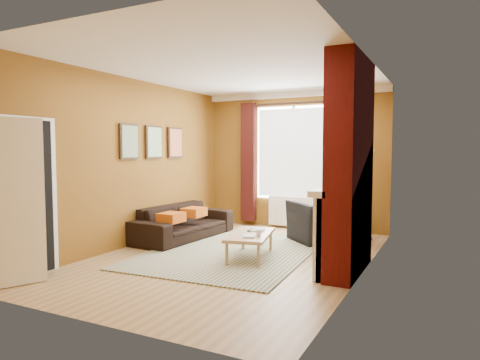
# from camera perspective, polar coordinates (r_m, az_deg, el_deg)

# --- Properties ---
(ground) EXTENTS (5.50, 5.50, 0.00)m
(ground) POSITION_cam_1_polar(r_m,az_deg,el_deg) (6.52, -0.99, -10.27)
(ground) COLOR olive
(ground) RESTS_ON ground
(room_walls) EXTENTS (3.82, 5.54, 2.83)m
(room_walls) POSITION_cam_1_polar(r_m,az_deg,el_deg) (6.31, 5.30, 1.96)
(room_walls) COLOR brown
(room_walls) RESTS_ON ground
(striped_rug) EXTENTS (2.56, 3.43, 0.02)m
(striped_rug) POSITION_cam_1_polar(r_m,az_deg,el_deg) (6.85, -1.08, -9.49)
(striped_rug) COLOR #305385
(striped_rug) RESTS_ON ground
(sofa) EXTENTS (0.97, 2.16, 0.61)m
(sofa) POSITION_cam_1_polar(r_m,az_deg,el_deg) (7.86, -7.47, -5.56)
(sofa) COLOR black
(sofa) RESTS_ON ground
(armchair) EXTENTS (1.45, 1.45, 0.71)m
(armchair) POSITION_cam_1_polar(r_m,az_deg,el_deg) (7.65, 11.30, -5.49)
(armchair) COLOR black
(armchair) RESTS_ON ground
(coffee_table) EXTENTS (0.81, 1.23, 0.38)m
(coffee_table) POSITION_cam_1_polar(r_m,az_deg,el_deg) (6.39, 1.37, -7.48)
(coffee_table) COLOR tan
(coffee_table) RESTS_ON ground
(wicker_stool) EXTENTS (0.44, 0.44, 0.42)m
(wicker_stool) POSITION_cam_1_polar(r_m,az_deg,el_deg) (8.37, 7.92, -5.65)
(wicker_stool) COLOR olive
(wicker_stool) RESTS_ON ground
(floor_lamp) EXTENTS (0.29, 0.29, 1.62)m
(floor_lamp) POSITION_cam_1_polar(r_m,az_deg,el_deg) (7.96, 16.56, 1.44)
(floor_lamp) COLOR black
(floor_lamp) RESTS_ON ground
(book_a) EXTENTS (0.23, 0.27, 0.02)m
(book_a) POSITION_cam_1_polar(r_m,az_deg,el_deg) (6.15, 0.45, -7.46)
(book_a) COLOR #999999
(book_a) RESTS_ON coffee_table
(book_b) EXTENTS (0.25, 0.30, 0.02)m
(book_b) POSITION_cam_1_polar(r_m,az_deg,el_deg) (6.62, 1.54, -6.63)
(book_b) COLOR #999999
(book_b) RESTS_ON coffee_table
(mug) EXTENTS (0.13, 0.13, 0.09)m
(mug) POSITION_cam_1_polar(r_m,az_deg,el_deg) (6.17, 2.50, -7.09)
(mug) COLOR #999999
(mug) RESTS_ON coffee_table
(tv_remote) EXTENTS (0.06, 0.17, 0.02)m
(tv_remote) POSITION_cam_1_polar(r_m,az_deg,el_deg) (6.58, 1.45, -6.68)
(tv_remote) COLOR #242426
(tv_remote) RESTS_ON coffee_table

